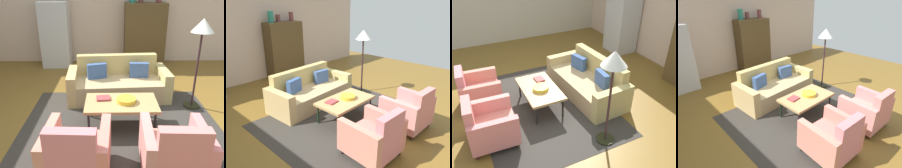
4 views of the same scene
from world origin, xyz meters
TOP-DOWN VIEW (x-y plane):
  - ground_plane at (0.00, 0.00)m, footprint 10.45×10.45m
  - wall_back at (0.00, 3.75)m, footprint 8.71×0.12m
  - area_rug at (-0.22, -0.01)m, footprint 3.40×2.60m
  - couch at (-0.23, 1.12)m, footprint 2.15×1.03m
  - coffee_table at (-0.22, -0.06)m, footprint 1.20×0.70m
  - armchair_left at (-0.83, -1.23)m, footprint 0.84×0.84m
  - armchair_right at (0.38, -1.23)m, footprint 0.84×0.84m
  - fruit_bowl at (-0.14, -0.06)m, footprint 0.32×0.32m
  - book_stack at (-0.52, 0.05)m, footprint 0.25×0.20m
  - cabinet at (0.65, 3.41)m, footprint 1.20×0.51m
  - vase_tall at (0.25, 3.40)m, footprint 0.17×0.17m
  - vase_round at (0.50, 3.40)m, footprint 0.14×0.14m
  - vase_small at (1.00, 3.40)m, footprint 0.15×0.15m
  - floor_lamp at (1.24, 0.61)m, footprint 0.40×0.40m

SIDE VIEW (x-z plane):
  - ground_plane at x=0.00m, z-range 0.00..0.00m
  - area_rug at x=-0.22m, z-range 0.00..0.01m
  - couch at x=-0.23m, z-range -0.14..0.72m
  - armchair_left at x=-0.83m, z-range -0.10..0.78m
  - armchair_right at x=0.38m, z-range -0.10..0.78m
  - coffee_table at x=-0.22m, z-range 0.19..0.65m
  - book_stack at x=-0.52m, z-range 0.46..0.49m
  - fruit_bowl at x=-0.14m, z-range 0.46..0.53m
  - cabinet at x=0.65m, z-range 0.00..1.80m
  - wall_back at x=0.00m, z-range 0.00..2.80m
  - floor_lamp at x=1.24m, z-range 0.58..2.30m
  - vase_round at x=0.50m, z-range 1.80..2.03m
  - vase_small at x=1.00m, z-range 1.80..2.09m
  - vase_tall at x=0.25m, z-range 1.80..2.14m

